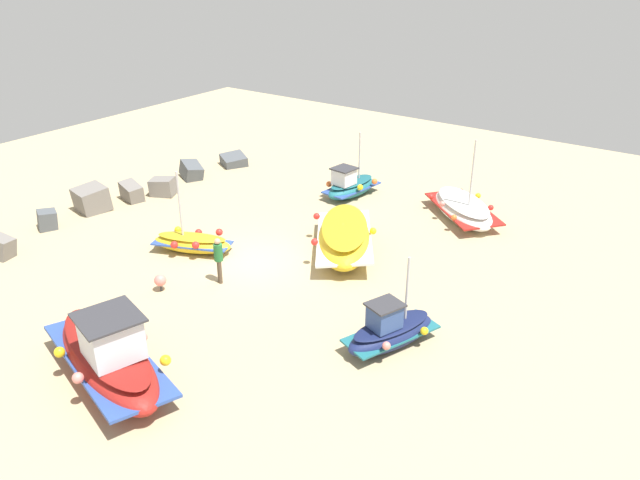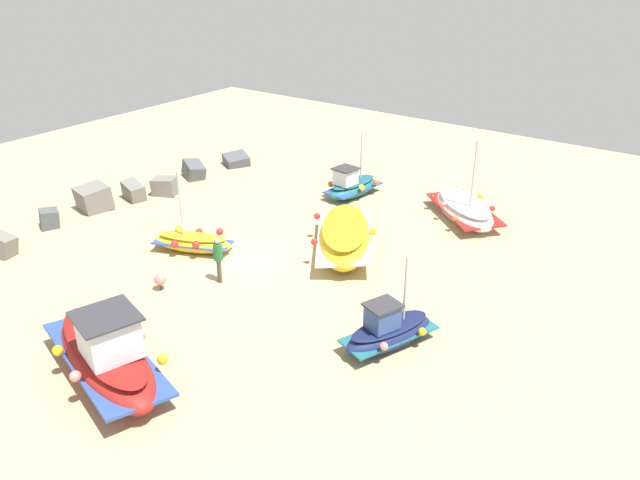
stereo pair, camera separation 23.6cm
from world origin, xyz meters
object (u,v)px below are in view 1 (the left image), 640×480
fishing_boat_2 (109,356)px  fishing_boat_4 (192,243)px  mooring_buoy_0 (160,280)px  fishing_boat_5 (390,331)px  fishing_boat_3 (463,208)px  person_walking (219,257)px  fishing_boat_0 (344,237)px  fishing_boat_1 (351,186)px

fishing_boat_2 → fishing_boat_4: (6.94, 3.96, -0.39)m
mooring_buoy_0 → fishing_boat_5: bearing=-77.9°
fishing_boat_3 → fishing_boat_5: 10.53m
fishing_boat_4 → person_walking: size_ratio=1.94×
fishing_boat_0 → mooring_buoy_0: 7.16m
fishing_boat_4 → mooring_buoy_0: bearing=-87.2°
fishing_boat_5 → person_walking: bearing=-68.8°
fishing_boat_5 → mooring_buoy_0: 8.35m
fishing_boat_1 → fishing_boat_5: size_ratio=0.97×
fishing_boat_2 → fishing_boat_3: size_ratio=1.27×
mooring_buoy_0 → person_walking: bearing=-37.3°
fishing_boat_5 → mooring_buoy_0: (-1.75, 8.16, -0.13)m
fishing_boat_4 → fishing_boat_5: fishing_boat_4 is taller
fishing_boat_1 → fishing_boat_3: fishing_boat_3 is taller
fishing_boat_1 → person_walking: 9.77m
fishing_boat_1 → fishing_boat_4: bearing=-5.0°
fishing_boat_2 → fishing_boat_0: bearing=101.6°
fishing_boat_2 → fishing_boat_4: size_ratio=1.72×
fishing_boat_3 → fishing_boat_5: (-10.29, -2.21, 0.07)m
fishing_boat_1 → fishing_boat_2: bearing=14.9°
fishing_boat_3 → mooring_buoy_0: size_ratio=7.28×
fishing_boat_4 → mooring_buoy_0: (-2.80, -1.32, 0.01)m
fishing_boat_4 → fishing_boat_5: bearing=-28.8°
fishing_boat_0 → mooring_buoy_0: (-6.22, 3.54, -0.26)m
fishing_boat_0 → fishing_boat_2: bearing=141.1°
fishing_boat_0 → fishing_boat_5: size_ratio=1.61×
fishing_boat_2 → fishing_boat_4: fishing_boat_4 is taller
fishing_boat_3 → fishing_boat_0: bearing=108.7°
fishing_boat_3 → fishing_boat_4: size_ratio=1.35×
fishing_boat_2 → fishing_boat_5: bearing=63.4°
fishing_boat_5 → fishing_boat_0: bearing=-113.7°
fishing_boat_4 → mooring_buoy_0: 3.10m
fishing_boat_0 → fishing_boat_5: 6.43m
fishing_boat_3 → person_walking: 11.41m
fishing_boat_0 → fishing_boat_1: bearing=-3.4°
person_walking → fishing_boat_1: bearing=38.9°
fishing_boat_2 → fishing_boat_5: (5.88, -5.52, -0.25)m
fishing_boat_2 → fishing_boat_3: bearing=95.1°
fishing_boat_1 → fishing_boat_4: fishing_boat_4 is taller
fishing_boat_5 → mooring_buoy_0: fishing_boat_5 is taller
fishing_boat_0 → mooring_buoy_0: fishing_boat_0 is taller
fishing_boat_3 → person_walking: fishing_boat_3 is taller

